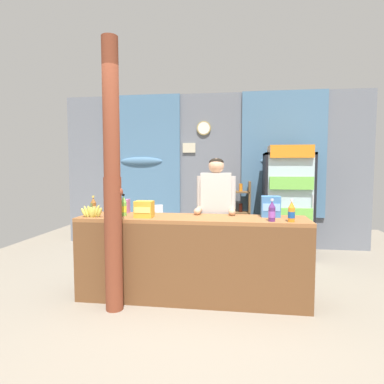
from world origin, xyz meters
The scene contains 17 objects.
ground_plane centered at (0.00, 1.15, 0.00)m, with size 7.63×7.63×0.00m, color gray.
back_wall_curtained centered at (0.00, 2.91, 1.46)m, with size 5.69×0.22×2.85m.
stall_counter centered at (-0.03, 0.28, 0.57)m, with size 2.55×0.57×0.94m.
timber_post centered at (-0.79, -0.01, 1.33)m, with size 0.20×0.18×2.78m.
drink_fridge centered at (1.31, 2.33, 1.01)m, with size 0.79×0.67×1.84m.
bottle_shelf_rack centered at (0.47, 2.62, 0.65)m, with size 0.48×0.28×1.24m.
plastic_lawn_chair centered at (-0.88, 1.92, 0.49)m, with size 0.61×0.61×0.86m.
shopkeeper centered at (0.21, 0.81, 1.00)m, with size 0.48×0.42×1.60m.
soda_bottle_cola centered at (-0.92, 0.27, 1.07)m, with size 0.09×0.09×0.31m.
soda_bottle_lime_soda centered at (-0.82, 0.37, 1.04)m, with size 0.07×0.07×0.25m.
soda_bottle_iced_tea centered at (-1.21, 0.44, 1.03)m, with size 0.07×0.07×0.22m.
soda_bottle_grape_soda centered at (0.82, 0.21, 1.04)m, with size 0.07×0.07×0.23m.
soda_bottle_orange_soda centered at (1.02, 0.20, 1.04)m, with size 0.07×0.07×0.23m.
snack_box_biscuit centered at (0.84, 0.52, 1.05)m, with size 0.21×0.16×0.23m.
snack_box_choco_powder centered at (-0.55, 0.29, 1.03)m, with size 0.20×0.16×0.18m.
snack_box_wafer centered at (-0.93, 0.60, 1.02)m, with size 0.19×0.11×0.16m.
banana_bunch centered at (-1.13, 0.21, 1.00)m, with size 0.26×0.06×0.16m.
Camera 1 is at (0.46, -3.14, 1.49)m, focal length 30.09 mm.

